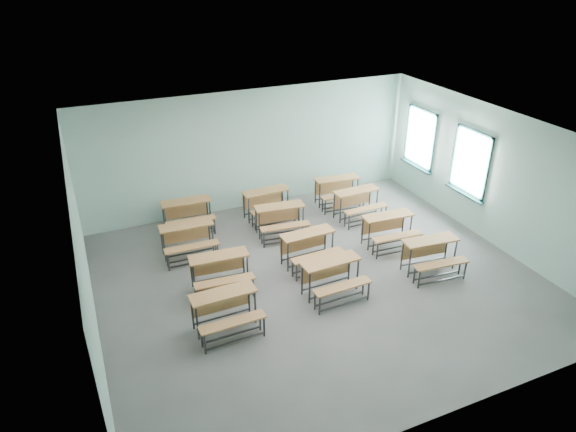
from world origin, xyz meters
name	(u,v)px	position (x,y,z in m)	size (l,w,h in m)	color
room	(324,212)	(0.08, 0.03, 1.60)	(9.04, 8.04, 3.24)	slate
desk_unit_r0c0	(226,307)	(-2.30, -0.78, 0.51)	(1.23, 0.85, 0.76)	#B1753F
desk_unit_r0c1	(333,274)	(0.01, -0.60, 0.51)	(1.24, 0.86, 0.76)	#B1753F
desk_unit_r0c2	(432,252)	(2.36, -0.71, 0.51)	(1.29, 0.93, 0.76)	#B1753F
desk_unit_r1c0	(220,268)	(-2.01, 0.49, 0.51)	(1.27, 0.90, 0.76)	#B1753F
desk_unit_r1c1	(310,245)	(0.07, 0.62, 0.51)	(1.25, 0.86, 0.76)	#B1753F
desk_unit_r1c2	(389,226)	(2.16, 0.64, 0.51)	(1.26, 0.88, 0.76)	#B1753F
desk_unit_r2c0	(188,236)	(-2.30, 2.06, 0.51)	(1.23, 0.84, 0.76)	#B1753F
desk_unit_r2c1	(281,217)	(0.01, 2.10, 0.51)	(1.30, 0.95, 0.76)	#B1753F
desk_unit_r2c2	(358,200)	(2.20, 2.15, 0.51)	(1.25, 0.86, 0.76)	#B1753F
desk_unit_r3c0	(187,211)	(-2.02, 3.29, 0.51)	(1.25, 0.86, 0.76)	#B1753F
desk_unit_r3c1	(268,200)	(0.04, 3.08, 0.51)	(1.25, 0.87, 0.76)	#B1753F
desk_unit_r3c2	(338,188)	(2.11, 3.06, 0.51)	(1.29, 0.93, 0.76)	#B1753F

